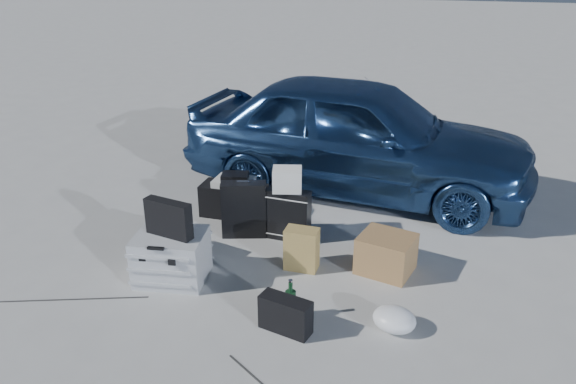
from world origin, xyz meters
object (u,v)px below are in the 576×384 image
object	(u,v)px
briefcase	(175,238)
green_bottle	(291,300)
car	(357,135)
duffel_bag	(234,201)
suitcase_left	(244,210)
cardboard_box	(386,254)
suitcase_right	(288,215)
pelican_case	(171,257)

from	to	relation	value
briefcase	green_bottle	world-z (taller)	briefcase
car	duffel_bag	distance (m)	1.64
briefcase	duffel_bag	xyz separation A→B (m)	(0.25, 0.93, 0.00)
suitcase_left	cardboard_box	bearing A→B (deg)	-28.34
briefcase	suitcase_right	bearing A→B (deg)	46.13
duffel_bag	cardboard_box	distance (m)	1.84
suitcase_right	duffel_bag	world-z (taller)	suitcase_right
suitcase_right	briefcase	bearing A→B (deg)	-143.73
car	suitcase_left	world-z (taller)	car
car	pelican_case	xyz separation A→B (m)	(-1.24, -2.38, -0.46)
car	duffel_bag	xyz separation A→B (m)	(-1.15, -1.06, -0.50)
briefcase	suitcase_left	distance (m)	0.74
suitcase_right	green_bottle	size ratio (longest dim) A/B	1.55
pelican_case	briefcase	size ratio (longest dim) A/B	1.31
suitcase_right	green_bottle	distance (m)	1.32
suitcase_right	suitcase_left	bearing A→B (deg)	-168.70
car	duffel_bag	size ratio (longest dim) A/B	5.68
green_bottle	pelican_case	bearing A→B (deg)	165.23
cardboard_box	pelican_case	bearing A→B (deg)	-161.52
suitcase_left	cardboard_box	distance (m)	1.47
suitcase_left	green_bottle	xyz separation A→B (m)	(0.79, -1.22, -0.12)
briefcase	green_bottle	xyz separation A→B (m)	(1.29, -0.69, -0.01)
duffel_bag	briefcase	bearing A→B (deg)	-103.62
car	pelican_case	distance (m)	2.72
suitcase_left	cardboard_box	xyz separation A→B (m)	(1.43, -0.32, -0.11)
duffel_bag	cardboard_box	size ratio (longest dim) A/B	1.52
cardboard_box	suitcase_right	bearing A→B (deg)	159.45
suitcase_right	pelican_case	bearing A→B (deg)	-124.28
briefcase	duffel_bag	distance (m)	0.96
briefcase	suitcase_right	size ratio (longest dim) A/B	0.87
car	green_bottle	bearing A→B (deg)	-175.33
green_bottle	suitcase_right	bearing A→B (deg)	105.43
car	suitcase_right	size ratio (longest dim) A/B	7.72
suitcase_left	cardboard_box	size ratio (longest dim) A/B	1.24
green_bottle	briefcase	bearing A→B (deg)	151.91
pelican_case	green_bottle	distance (m)	1.18
pelican_case	cardboard_box	bearing A→B (deg)	11.34
duffel_bag	green_bottle	bearing A→B (deg)	-55.82
car	pelican_case	size ratio (longest dim) A/B	6.78
car	suitcase_left	distance (m)	1.76
suitcase_right	car	bearing A→B (deg)	77.16
pelican_case	briefcase	distance (m)	0.42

